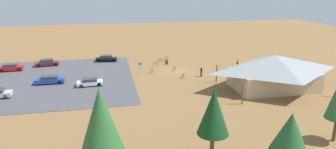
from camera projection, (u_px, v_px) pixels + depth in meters
ground at (175, 71)px, 58.69m from camera, size 160.00×160.00×0.00m
parking_lot_asphalt at (37, 81)px, 52.75m from camera, size 33.47×29.64×0.05m
bike_pavilion at (274, 70)px, 47.85m from camera, size 15.95×10.81×5.62m
trash_bin at (167, 62)px, 63.82m from camera, size 0.60×0.60×0.90m
lot_sign at (140, 66)px, 56.76m from camera, size 0.56×0.08×2.20m
pine_far_west at (290, 133)px, 25.23m from camera, size 3.24×3.24×6.06m
pine_center at (101, 122)px, 24.29m from camera, size 3.85×3.85×8.44m
pine_midwest at (214, 112)px, 27.53m from camera, size 3.01×3.01×7.19m
bicycle_purple_yard_right at (155, 64)px, 62.54m from camera, size 1.20×1.25×0.82m
bicycle_red_yard_front at (166, 59)px, 67.07m from camera, size 1.22×1.31×0.86m
bicycle_silver_edge_north at (152, 71)px, 57.23m from camera, size 0.83×1.65×0.87m
bicycle_yellow_near_sign at (160, 60)px, 65.85m from camera, size 0.73×1.59×0.76m
bicycle_teal_lone_east at (175, 69)px, 58.92m from camera, size 1.05×1.54×0.87m
bicycle_black_yard_center at (307, 74)px, 55.28m from camera, size 1.61×0.81×0.87m
bicycle_green_lone_west at (286, 69)px, 58.93m from camera, size 1.18×1.28×0.86m
bicycle_blue_back_row at (183, 76)px, 54.20m from camera, size 1.02×1.47×0.76m
car_white_far_end at (90, 82)px, 49.85m from camera, size 4.33×2.09×1.29m
car_maroon_back_corner at (47, 63)px, 62.26m from camera, size 4.84×2.40×1.43m
car_red_inner_stall at (11, 67)px, 58.60m from camera, size 4.56×2.16×1.40m
car_blue_aisle_side at (50, 80)px, 50.97m from camera, size 4.77×1.75×1.37m
car_black_by_curb at (106, 58)px, 65.89m from camera, size 4.71×2.31×1.39m
visitor_at_bikes at (201, 71)px, 54.99m from camera, size 0.38×0.40×1.85m
visitor_by_pavilion at (238, 62)px, 62.30m from camera, size 0.36×0.38×1.79m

